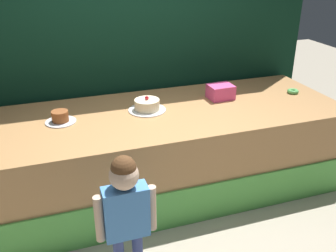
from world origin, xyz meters
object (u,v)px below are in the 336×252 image
Objects in this scene: pink_box at (221,92)px; donut at (293,91)px; cake_right at (147,106)px; child_figure at (126,208)px; cake_center at (60,118)px.

donut is at bearing -7.65° from pink_box.
pink_box reaches higher than donut.
child_figure is at bearing -112.18° from cake_right.
child_figure is 1.32m from cake_right.
child_figure is at bearing -150.52° from donut.
donut is 0.44× the size of cake_center.
pink_box is 0.69× the size of cake_right.
cake_right is (-0.79, -0.07, -0.02)m from pink_box.
pink_box is 2.08× the size of donut.
cake_center is (-0.30, 1.20, 0.18)m from child_figure.
cake_right is at bearing 178.60° from donut.
child_figure is 9.10× the size of donut.
pink_box is at bearing 172.35° from donut.
cake_right is (-1.58, 0.04, 0.03)m from donut.
cake_right is at bearing 1.09° from cake_center.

